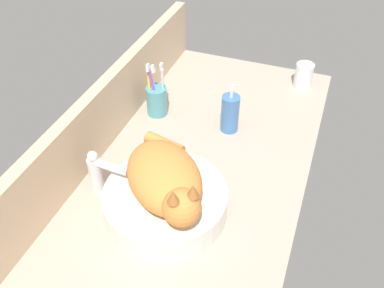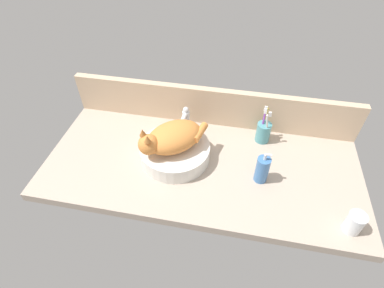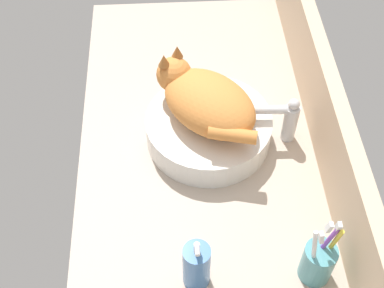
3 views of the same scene
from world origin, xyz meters
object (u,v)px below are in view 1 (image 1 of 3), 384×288
object	(u,v)px
sink_basin	(166,202)
faucet	(99,171)
toothbrush_cup	(157,100)
soap_dispenser	(230,113)
cat	(166,179)
water_glass	(303,77)

from	to	relation	value
sink_basin	faucet	world-z (taller)	faucet
sink_basin	toothbrush_cup	world-z (taller)	toothbrush_cup
faucet	toothbrush_cup	size ratio (longest dim) A/B	0.73
soap_dispenser	cat	bearing A→B (deg)	173.53
toothbrush_cup	cat	bearing A→B (deg)	-152.64
faucet	water_glass	world-z (taller)	faucet
faucet	toothbrush_cup	world-z (taller)	toothbrush_cup
cat	toothbrush_cup	bearing A→B (deg)	27.36
water_glass	toothbrush_cup	bearing A→B (deg)	128.35
cat	toothbrush_cup	distance (cm)	44.94
cat	faucet	size ratio (longest dim) A/B	2.20
soap_dispenser	toothbrush_cup	bearing A→B (deg)	89.96
cat	water_glass	xyz separation A→B (cm)	(72.88, -22.05, -9.31)
cat	soap_dispenser	distance (cm)	40.14
toothbrush_cup	water_glass	bearing A→B (deg)	-51.65
sink_basin	toothbrush_cup	bearing A→B (deg)	26.78
sink_basin	cat	world-z (taller)	cat
soap_dispenser	sink_basin	bearing A→B (deg)	171.93
sink_basin	toothbrush_cup	distance (cm)	43.02
sink_basin	faucet	bearing A→B (deg)	87.50
faucet	soap_dispenser	bearing A→B (deg)	-33.09
sink_basin	water_glass	size ratio (longest dim) A/B	3.58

